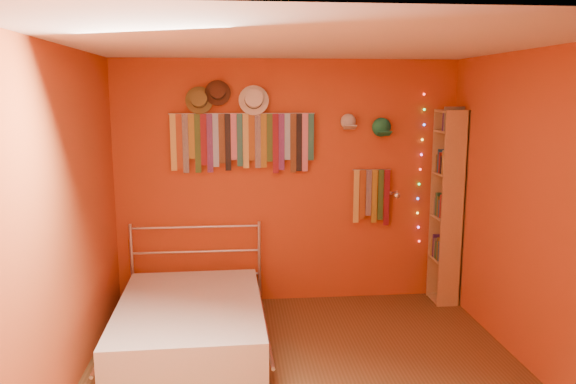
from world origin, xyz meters
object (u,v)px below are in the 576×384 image
object	(u,v)px
tie_rack	(243,140)
bookshelf	(451,206)
bed	(190,322)
reading_lamp	(396,195)

from	to	relation	value
tie_rack	bookshelf	size ratio (longest dim) A/B	0.72
tie_rack	bed	world-z (taller)	tie_rack
tie_rack	bed	size ratio (longest dim) A/B	0.79
tie_rack	reading_lamp	size ratio (longest dim) A/B	5.27
bed	bookshelf	bearing A→B (deg)	15.91
reading_lamp	bed	xyz separation A→B (m)	(-2.03, -0.80, -0.94)
tie_rack	bed	xyz separation A→B (m)	(-0.49, -0.95, -1.50)
tie_rack	reading_lamp	bearing A→B (deg)	-5.54
tie_rack	bed	bearing A→B (deg)	-117.28
bookshelf	bed	bearing A→B (deg)	-162.95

